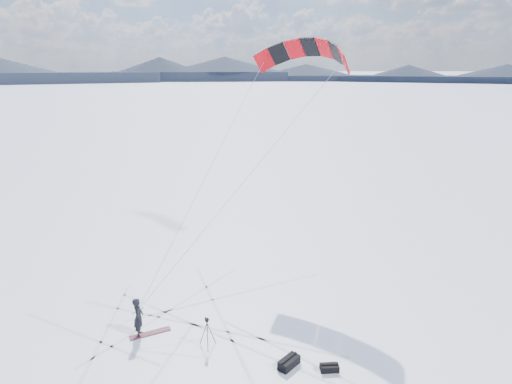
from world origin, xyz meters
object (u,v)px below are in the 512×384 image
snowkiter (140,335)px  gear_bag_b (329,368)px  snowboard (150,333)px  tripod (207,328)px  gear_bag_a (289,362)px

snowkiter → gear_bag_b: bearing=-119.4°
gear_bag_b → snowboard: bearing=158.4°
tripod → gear_bag_a: bearing=-58.3°
snowboard → snowkiter: bearing=164.8°
gear_bag_a → snowkiter: bearing=113.9°
snowboard → gear_bag_b: size_ratio=2.22×
tripod → snowboard: bearing=123.7°
snowboard → gear_bag_b: gear_bag_b is taller
snowboard → tripod: 2.67m
snowkiter → gear_bag_b: size_ratio=2.24×
snowkiter → gear_bag_b: snowkiter is taller
gear_bag_a → snowboard: bearing=112.0°
snowboard → tripod: (1.75, -1.86, 0.78)m
gear_bag_a → gear_bag_b: size_ratio=1.30×
snowkiter → gear_bag_b: (5.43, -5.32, 0.13)m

